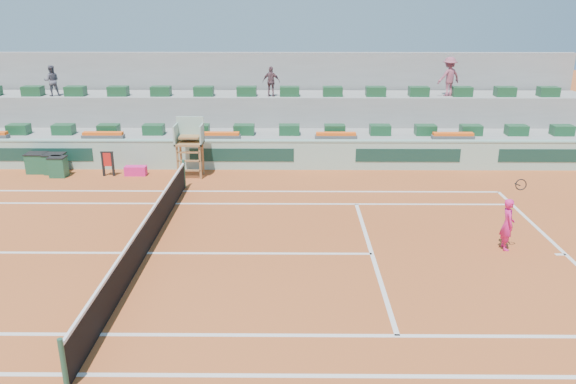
{
  "coord_description": "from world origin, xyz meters",
  "views": [
    {
      "loc": [
        4.14,
        -14.5,
        6.8
      ],
      "look_at": [
        4.0,
        2.5,
        1.0
      ],
      "focal_mm": 35.0,
      "sensor_mm": 36.0,
      "label": 1
    }
  ],
  "objects_px": {
    "umpire_chair": "(190,139)",
    "drink_cooler_a": "(58,167)",
    "player_bag": "(136,171)",
    "tennis_player": "(508,224)"
  },
  "relations": [
    {
      "from": "player_bag",
      "to": "tennis_player",
      "type": "xyz_separation_m",
      "value": [
        12.59,
        -7.13,
        0.58
      ]
    },
    {
      "from": "umpire_chair",
      "to": "tennis_player",
      "type": "xyz_separation_m",
      "value": [
        10.29,
        -7.1,
        -0.77
      ]
    },
    {
      "from": "umpire_chair",
      "to": "tennis_player",
      "type": "bearing_deg",
      "value": -34.6
    },
    {
      "from": "umpire_chair",
      "to": "drink_cooler_a",
      "type": "height_order",
      "value": "umpire_chair"
    },
    {
      "from": "umpire_chair",
      "to": "tennis_player",
      "type": "relative_size",
      "value": 1.05
    },
    {
      "from": "drink_cooler_a",
      "to": "tennis_player",
      "type": "height_order",
      "value": "tennis_player"
    },
    {
      "from": "tennis_player",
      "to": "umpire_chair",
      "type": "bearing_deg",
      "value": 145.4
    },
    {
      "from": "umpire_chair",
      "to": "tennis_player",
      "type": "height_order",
      "value": "umpire_chair"
    },
    {
      "from": "player_bag",
      "to": "umpire_chair",
      "type": "height_order",
      "value": "umpire_chair"
    },
    {
      "from": "player_bag",
      "to": "drink_cooler_a",
      "type": "height_order",
      "value": "drink_cooler_a"
    }
  ]
}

